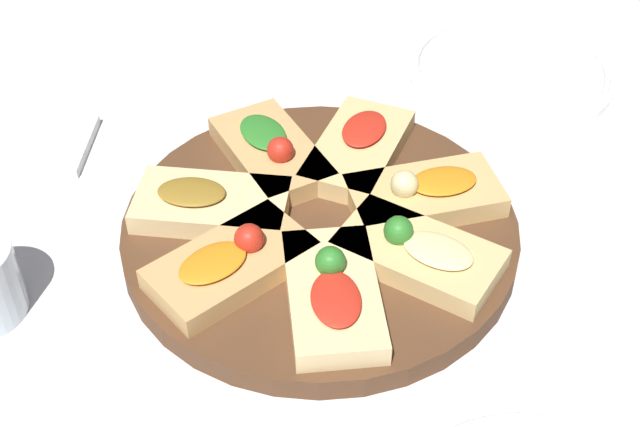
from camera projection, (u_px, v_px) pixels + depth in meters
The scene contains 11 objects.
ground_plane at pixel (320, 239), 0.91m from camera, with size 3.00×3.00×0.00m, color white.
serving_board at pixel (320, 231), 0.90m from camera, with size 0.40×0.40×0.02m, color #51331E.
focaccia_slice_0 at pixel (425, 194), 0.90m from camera, with size 0.09×0.16×0.05m.
focaccia_slice_1 at pixel (358, 148), 0.96m from camera, with size 0.17×0.15×0.03m.
focaccia_slice_2 at pixel (271, 151), 0.95m from camera, with size 0.17×0.12×0.05m.
focaccia_slice_3 at pixel (210, 204), 0.89m from camera, with size 0.12×0.17×0.03m.
focaccia_slice_4 at pixel (231, 263), 0.83m from camera, with size 0.15×0.17×0.05m.
focaccia_slice_5 at pixel (333, 293), 0.80m from camera, with size 0.16×0.09×0.05m.
focaccia_slice_6 at pixel (419, 253), 0.84m from camera, with size 0.16×0.17×0.05m.
plate_left at pixel (510, 70), 1.12m from camera, with size 0.26×0.26×0.02m.
napkin_stack at pixel (51, 145), 1.01m from camera, with size 0.10×0.09×0.01m, color white.
Camera 1 is at (0.64, -0.12, 0.63)m, focal length 50.00 mm.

